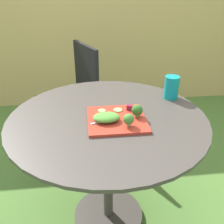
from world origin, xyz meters
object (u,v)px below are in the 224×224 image
at_px(salad_plate, 117,119).
at_px(drinking_glass, 171,88).
at_px(patio_chair, 76,89).
at_px(fork, 108,120).

distance_m(salad_plate, drinking_glass, 0.43).
xyz_separation_m(patio_chair, drinking_glass, (0.59, -0.74, 0.29)).
relative_size(patio_chair, fork, 6.00).
bearing_deg(fork, patio_chair, 100.67).
distance_m(drinking_glass, fork, 0.48).
bearing_deg(fork, salad_plate, 19.07).
relative_size(drinking_glass, fork, 0.90).
bearing_deg(salad_plate, patio_chair, 103.43).
relative_size(salad_plate, fork, 1.96).
distance_m(patio_chair, drinking_glass, 0.99).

